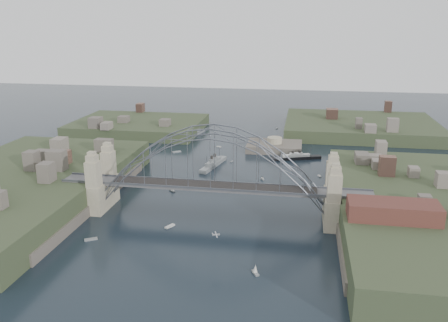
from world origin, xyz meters
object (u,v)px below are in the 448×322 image
(bridge, at_px, (213,172))
(fort_island, at_px, (274,151))
(ocean_liner, at_px, (296,157))
(naval_cruiser_near, at_px, (213,164))
(wharf_shed, at_px, (393,211))
(naval_cruiser_far, at_px, (195,134))

(bridge, height_order, fort_island, bridge)
(fort_island, relative_size, ocean_liner, 1.14)
(fort_island, distance_m, ocean_liner, 15.01)
(fort_island, bearing_deg, naval_cruiser_near, -127.83)
(bridge, relative_size, wharf_shed, 4.20)
(wharf_shed, xyz_separation_m, naval_cruiser_far, (-69.99, 103.91, -9.13))
(fort_island, xyz_separation_m, naval_cruiser_near, (-20.37, -26.24, 1.26))
(naval_cruiser_near, bearing_deg, ocean_liner, 25.96)
(naval_cruiser_near, xyz_separation_m, ocean_liner, (29.45, 14.34, -0.18))
(bridge, relative_size, ocean_liner, 4.37)
(bridge, relative_size, naval_cruiser_far, 5.08)
(bridge, bearing_deg, ocean_liner, 70.06)
(ocean_liner, bearing_deg, bridge, -109.94)
(naval_cruiser_near, height_order, naval_cruiser_far, naval_cruiser_near)
(ocean_liner, bearing_deg, wharf_shed, -72.36)
(ocean_liner, bearing_deg, naval_cruiser_near, -154.04)
(bridge, xyz_separation_m, fort_island, (12.00, 70.00, -12.66))
(naval_cruiser_near, bearing_deg, wharf_shed, -47.80)
(naval_cruiser_far, bearing_deg, bridge, -73.88)
(naval_cruiser_near, distance_m, ocean_liner, 32.76)
(bridge, relative_size, naval_cruiser_near, 4.21)
(naval_cruiser_far, bearing_deg, naval_cruiser_near, -69.12)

